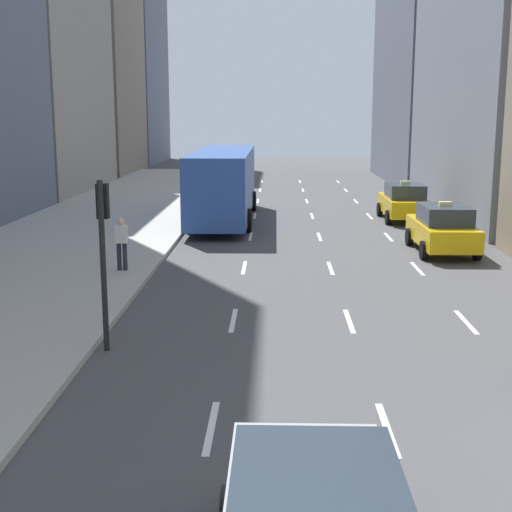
# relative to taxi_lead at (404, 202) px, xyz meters

# --- Properties ---
(sidewalk_left) EXTENTS (8.00, 66.00, 0.15)m
(sidewalk_left) POSITION_rel_taxi_lead_xyz_m (-13.80, -3.67, -0.81)
(sidewalk_left) COLOR #ADAAA3
(sidewalk_left) RESTS_ON ground
(lane_markings) EXTENTS (5.72, 56.00, 0.01)m
(lane_markings) POSITION_rel_taxi_lead_xyz_m (-4.20, -7.67, -0.87)
(lane_markings) COLOR white
(lane_markings) RESTS_ON ground
(taxi_lead) EXTENTS (2.02, 4.40, 1.87)m
(taxi_lead) POSITION_rel_taxi_lead_xyz_m (0.00, 0.00, 0.00)
(taxi_lead) COLOR yellow
(taxi_lead) RESTS_ON ground
(taxi_second) EXTENTS (2.02, 4.40, 1.87)m
(taxi_second) POSITION_rel_taxi_lead_xyz_m (0.00, -7.89, 0.00)
(taxi_second) COLOR yellow
(taxi_second) RESTS_ON ground
(city_bus) EXTENTS (2.80, 11.61, 3.25)m
(city_bus) POSITION_rel_taxi_lead_xyz_m (-8.41, -0.31, 0.91)
(city_bus) COLOR #2D519E
(city_bus) RESTS_ON ground
(pedestrian_far_walking) EXTENTS (0.36, 0.22, 1.65)m
(pedestrian_far_walking) POSITION_rel_taxi_lead_xyz_m (-10.73, -11.79, 0.19)
(pedestrian_far_walking) COLOR #23232D
(pedestrian_far_walking) RESTS_ON sidewalk_left
(traffic_light_pole) EXTENTS (0.24, 0.42, 3.60)m
(traffic_light_pole) POSITION_rel_taxi_lead_xyz_m (-9.55, -18.86, 1.53)
(traffic_light_pole) COLOR black
(traffic_light_pole) RESTS_ON ground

